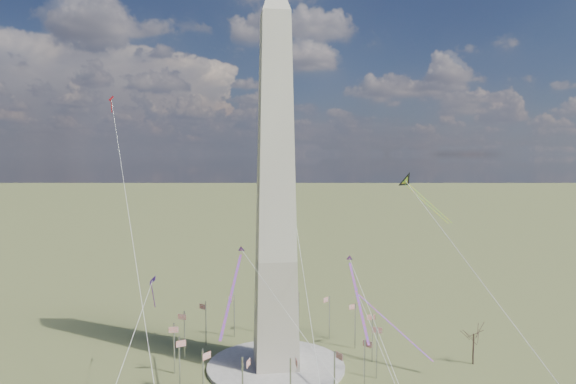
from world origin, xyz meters
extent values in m
plane|color=#51572B|center=(0.00, 0.00, 0.00)|extent=(2000.00, 2000.00, 0.00)
cylinder|color=#B0A9A1|center=(0.00, 0.00, 0.40)|extent=(36.00, 36.00, 0.80)
cylinder|color=#B3B6BA|center=(26.00, 0.00, 6.50)|extent=(0.36, 0.36, 13.00)
cube|color=red|center=(26.00, 1.30, 11.80)|extent=(2.40, 0.08, 1.50)
cylinder|color=#B3B6BA|center=(24.02, 9.95, 6.50)|extent=(0.36, 0.36, 13.00)
cube|color=red|center=(23.52, 11.15, 11.80)|extent=(2.25, 0.99, 1.50)
cylinder|color=#B3B6BA|center=(18.38, 18.38, 6.50)|extent=(0.36, 0.36, 13.00)
cube|color=red|center=(17.47, 19.30, 11.80)|extent=(1.75, 1.75, 1.50)
cylinder|color=#B3B6BA|center=(9.95, 24.02, 6.50)|extent=(0.36, 0.36, 13.00)
cube|color=red|center=(8.75, 24.52, 11.80)|extent=(0.99, 2.25, 1.50)
cylinder|color=#B3B6BA|center=(0.00, 26.00, 6.50)|extent=(0.36, 0.36, 13.00)
cube|color=red|center=(-1.30, 26.00, 11.80)|extent=(0.08, 2.40, 1.50)
cylinder|color=#B3B6BA|center=(-9.95, 24.02, 6.50)|extent=(0.36, 0.36, 13.00)
cube|color=red|center=(-11.15, 23.52, 11.80)|extent=(0.99, 2.25, 1.50)
cylinder|color=#B3B6BA|center=(-18.38, 18.38, 6.50)|extent=(0.36, 0.36, 13.00)
cube|color=red|center=(-19.30, 17.47, 11.80)|extent=(1.75, 1.75, 1.50)
cylinder|color=#B3B6BA|center=(-24.02, 9.95, 6.50)|extent=(0.36, 0.36, 13.00)
cube|color=red|center=(-24.52, 8.75, 11.80)|extent=(2.25, 0.99, 1.50)
cylinder|color=#B3B6BA|center=(-26.00, 0.00, 6.50)|extent=(0.36, 0.36, 13.00)
cube|color=red|center=(-26.00, -1.30, 11.80)|extent=(2.40, 0.08, 1.50)
cylinder|color=#B3B6BA|center=(-24.02, -9.95, 6.50)|extent=(0.36, 0.36, 13.00)
cube|color=red|center=(-23.52, -11.15, 11.80)|extent=(2.25, 0.99, 1.50)
cylinder|color=#B3B6BA|center=(-18.38, -18.38, 6.50)|extent=(0.36, 0.36, 13.00)
cube|color=red|center=(-17.47, -19.30, 11.80)|extent=(1.75, 1.75, 1.50)
cube|color=red|center=(-8.75, -24.52, 11.80)|extent=(0.99, 2.25, 1.50)
cube|color=red|center=(1.30, -26.00, 11.80)|extent=(0.08, 2.40, 1.50)
cylinder|color=#B3B6BA|center=(9.95, -24.02, 6.50)|extent=(0.36, 0.36, 13.00)
cube|color=red|center=(11.15, -23.52, 11.80)|extent=(0.99, 2.25, 1.50)
cylinder|color=#B3B6BA|center=(18.38, -18.38, 6.50)|extent=(0.36, 0.36, 13.00)
cube|color=red|center=(19.30, -17.47, 11.80)|extent=(1.75, 1.75, 1.50)
cylinder|color=#B3B6BA|center=(24.02, -9.95, 6.50)|extent=(0.36, 0.36, 13.00)
cube|color=red|center=(24.52, -8.75, 11.80)|extent=(2.25, 0.99, 1.50)
cylinder|color=#4A332C|center=(52.15, -5.16, 4.12)|extent=(0.42, 0.42, 8.24)
cube|color=orange|center=(44.27, 6.36, 41.99)|extent=(8.09, 11.99, 9.86)
cube|color=orange|center=(42.77, 5.37, 41.99)|extent=(8.09, 11.99, 9.86)
cube|color=#39176B|center=(-31.02, 0.22, 24.16)|extent=(1.63, 2.40, 2.17)
cube|color=red|center=(-31.02, 0.22, 20.59)|extent=(0.93, 2.73, 7.47)
cube|color=red|center=(18.44, -12.66, 20.66)|extent=(2.01, 21.87, 13.70)
cube|color=red|center=(-11.91, -15.14, 24.16)|extent=(6.01, 21.52, 13.81)
cube|color=red|center=(31.22, -2.34, 10.22)|extent=(15.63, 16.01, 13.64)
cube|color=red|center=(-45.22, 28.02, 72.01)|extent=(1.87, 1.65, 1.82)
cube|color=red|center=(-45.22, 28.02, 70.03)|extent=(0.30, 1.57, 4.17)
cube|color=silver|center=(8.09, 49.13, 63.59)|extent=(1.40, 2.10, 1.64)
cube|color=silver|center=(8.09, 49.13, 61.81)|extent=(1.01, 1.29, 3.75)
camera|label=1|loc=(-15.20, -129.54, 55.63)|focal=32.00mm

